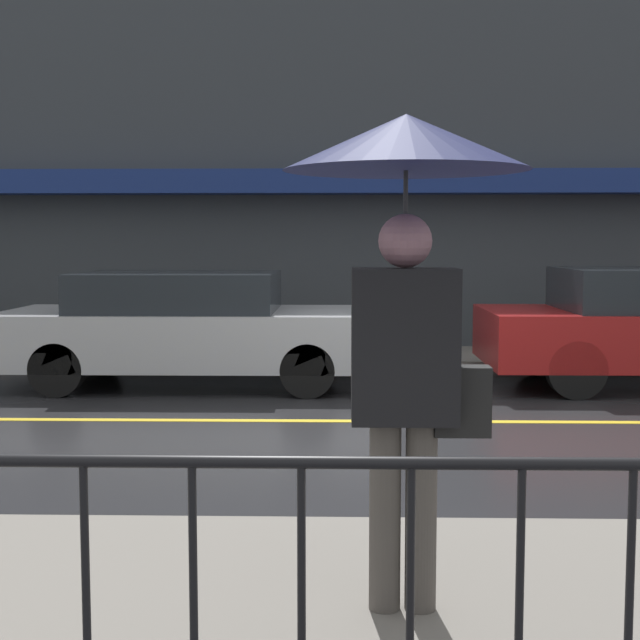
% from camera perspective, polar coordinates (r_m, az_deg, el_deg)
% --- Properties ---
extents(ground_plane, '(80.00, 80.00, 0.00)m').
position_cam_1_polar(ground_plane, '(8.64, 5.64, -6.49)').
color(ground_plane, '#262628').
extents(sidewalk_far, '(28.00, 1.75, 0.12)m').
position_cam_1_polar(sidewalk_far, '(12.81, 4.24, -2.40)').
color(sidewalk_far, slate).
rests_on(sidewalk_far, ground_plane).
extents(lane_marking, '(25.20, 0.12, 0.01)m').
position_cam_1_polar(lane_marking, '(8.64, 5.64, -6.46)').
color(lane_marking, gold).
rests_on(lane_marking, ground_plane).
extents(building_storefront, '(28.00, 0.85, 6.68)m').
position_cam_1_polar(building_storefront, '(13.80, 4.12, 11.62)').
color(building_storefront, '#383D42').
rests_on(building_storefront, ground_plane).
extents(railing_foreground, '(12.00, 0.04, 1.02)m').
position_cam_1_polar(railing_foreground, '(2.65, 15.97, -16.69)').
color(railing_foreground, black).
rests_on(railing_foreground, sidewalk_near).
extents(pedestrian, '(1.04, 1.04, 2.13)m').
position_cam_1_polar(pedestrian, '(3.79, 5.57, 6.04)').
color(pedestrian, '#4C4742').
rests_on(pedestrian, sidewalk_near).
extents(car_silver, '(4.50, 1.91, 1.35)m').
position_cam_1_polar(car_silver, '(10.78, -8.30, -0.44)').
color(car_silver, '#B2B5BA').
rests_on(car_silver, ground_plane).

